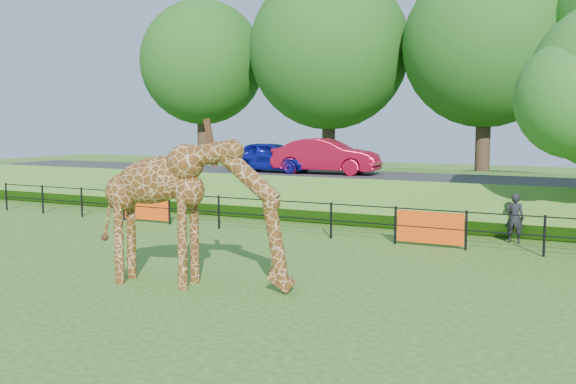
% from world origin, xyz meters
% --- Properties ---
extents(ground, '(90.00, 90.00, 0.00)m').
position_xyz_m(ground, '(0.00, 0.00, 0.00)').
color(ground, '#2F5E17').
rests_on(ground, ground).
extents(giraffe, '(4.50, 1.51, 3.16)m').
position_xyz_m(giraffe, '(-0.40, 1.42, 1.58)').
color(giraffe, '#5C3312').
rests_on(giraffe, ground).
extents(perimeter_fence, '(28.07, 0.10, 1.10)m').
position_xyz_m(perimeter_fence, '(0.00, 8.00, 0.55)').
color(perimeter_fence, black).
rests_on(perimeter_fence, ground).
extents(embankment, '(40.00, 9.00, 1.30)m').
position_xyz_m(embankment, '(0.00, 15.50, 0.65)').
color(embankment, '#2F5E17').
rests_on(embankment, ground).
extents(road, '(40.00, 5.00, 0.12)m').
position_xyz_m(road, '(0.00, 14.00, 1.36)').
color(road, '#2B2A2D').
rests_on(road, embankment).
extents(car_blue, '(3.80, 1.61, 1.28)m').
position_xyz_m(car_blue, '(-5.29, 14.12, 2.06)').
color(car_blue, '#151CB0').
rests_on(car_blue, road).
extents(car_red, '(4.42, 1.85, 1.42)m').
position_xyz_m(car_red, '(-2.83, 14.23, 2.13)').
color(car_red, '#B70D2A').
rests_on(car_red, road).
extents(visitor, '(0.54, 0.37, 1.45)m').
position_xyz_m(visitor, '(5.04, 9.71, 0.73)').
color(visitor, black).
rests_on(visitor, ground).
extents(bg_tree_line, '(37.30, 8.80, 11.82)m').
position_xyz_m(bg_tree_line, '(1.89, 22.00, 7.19)').
color(bg_tree_line, '#372618').
rests_on(bg_tree_line, ground).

